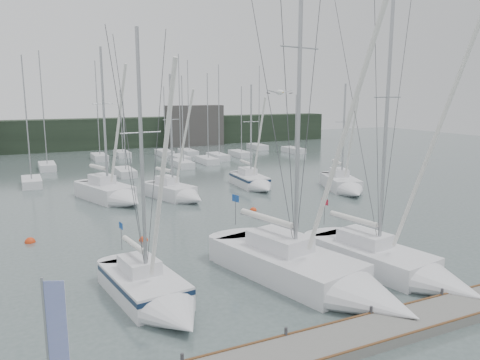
# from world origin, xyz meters

# --- Properties ---
(ground) EXTENTS (160.00, 160.00, 0.00)m
(ground) POSITION_xyz_m (0.00, 0.00, 0.00)
(ground) COLOR #4B5B59
(ground) RESTS_ON ground
(dock) EXTENTS (24.00, 2.00, 0.40)m
(dock) POSITION_xyz_m (0.00, -5.00, 0.20)
(dock) COLOR #63635E
(dock) RESTS_ON ground
(far_treeline) EXTENTS (90.00, 4.00, 5.00)m
(far_treeline) POSITION_xyz_m (0.00, 62.00, 2.50)
(far_treeline) COLOR black
(far_treeline) RESTS_ON ground
(far_building_right) EXTENTS (10.00, 3.00, 7.00)m
(far_building_right) POSITION_xyz_m (18.00, 60.00, 3.50)
(far_building_right) COLOR #403D3B
(far_building_right) RESTS_ON ground
(mast_forest) EXTENTS (59.59, 25.91, 14.65)m
(mast_forest) POSITION_xyz_m (-2.31, 44.98, 0.48)
(mast_forest) COLOR silver
(mast_forest) RESTS_ON ground
(sailboat_near_left) EXTENTS (3.57, 7.91, 12.71)m
(sailboat_near_left) POSITION_xyz_m (-5.47, 0.99, 0.54)
(sailboat_near_left) COLOR silver
(sailboat_near_left) RESTS_ON ground
(sailboat_near_center) EXTENTS (6.11, 11.81, 19.06)m
(sailboat_near_center) POSITION_xyz_m (2.10, -0.76, 0.63)
(sailboat_near_center) COLOR silver
(sailboat_near_center) RESTS_ON ground
(sailboat_near_right) EXTENTS (4.52, 9.98, 15.17)m
(sailboat_near_right) POSITION_xyz_m (6.54, -1.23, 0.55)
(sailboat_near_right) COLOR silver
(sailboat_near_right) RESTS_ON ground
(sailboat_mid_b) EXTENTS (5.22, 8.53, 13.78)m
(sailboat_mid_b) POSITION_xyz_m (-3.21, 21.89, 0.65)
(sailboat_mid_b) COLOR silver
(sailboat_mid_b) RESTS_ON ground
(sailboat_mid_c) EXTENTS (4.36, 7.00, 11.46)m
(sailboat_mid_c) POSITION_xyz_m (1.98, 20.35, 0.57)
(sailboat_mid_c) COLOR silver
(sailboat_mid_c) RESTS_ON ground
(sailboat_mid_d) EXTENTS (2.85, 7.23, 10.72)m
(sailboat_mid_d) POSITION_xyz_m (10.21, 22.01, 0.55)
(sailboat_mid_d) COLOR silver
(sailboat_mid_d) RESTS_ON ground
(sailboat_mid_e) EXTENTS (4.89, 8.18, 10.79)m
(sailboat_mid_e) POSITION_xyz_m (17.11, 16.82, 0.56)
(sailboat_mid_e) COLOR silver
(sailboat_mid_e) RESTS_ON ground
(buoy_a) EXTENTS (0.56, 0.56, 0.56)m
(buoy_a) POSITION_xyz_m (-3.64, 10.50, 0.00)
(buoy_a) COLOR red
(buoy_a) RESTS_ON ground
(buoy_b) EXTENTS (0.55, 0.55, 0.55)m
(buoy_b) POSITION_xyz_m (6.07, 14.23, 0.00)
(buoy_b) COLOR red
(buoy_b) RESTS_ON ground
(buoy_c) EXTENTS (0.64, 0.64, 0.64)m
(buoy_c) POSITION_xyz_m (-10.10, 13.19, 0.00)
(buoy_c) COLOR red
(buoy_c) RESTS_ON ground
(dock_banner) EXTENTS (0.57, 0.28, 4.03)m
(dock_banner) POSITION_xyz_m (-9.89, -5.06, 2.78)
(dock_banner) COLOR #989A9F
(dock_banner) RESTS_ON dock
(seagull) EXTENTS (1.05, 0.47, 0.21)m
(seagull) POSITION_xyz_m (-1.17, -1.92, 9.19)
(seagull) COLOR white
(seagull) RESTS_ON ground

